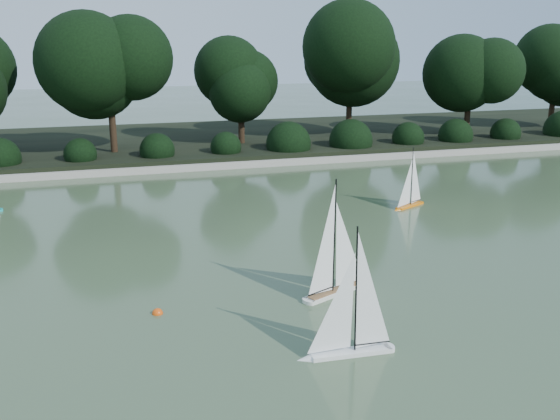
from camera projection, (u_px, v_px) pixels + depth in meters
name	position (u px, v px, depth m)	size (l,w,h in m)	color
ground	(349.00, 285.00, 9.38)	(80.00, 80.00, 0.00)	#314127
pond_coping	(227.00, 165.00, 17.67)	(40.00, 0.35, 0.18)	gray
far_bank	(203.00, 141.00, 21.35)	(40.00, 8.00, 0.30)	black
tree_line	(247.00, 68.00, 19.57)	(26.31, 3.93, 4.39)	black
shrub_hedge	(220.00, 147.00, 18.40)	(29.10, 1.10, 1.10)	black
sailboat_white_a	(344.00, 335.00, 7.25)	(1.21, 0.25, 1.66)	white
sailboat_white_b	(340.00, 274.00, 9.06)	(1.28, 0.72, 1.83)	silver
sailboat_orange	(408.00, 197.00, 13.61)	(0.96, 0.58, 1.39)	orange
race_buoy	(158.00, 314.00, 8.41)	(0.15, 0.15, 0.15)	#DF490B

